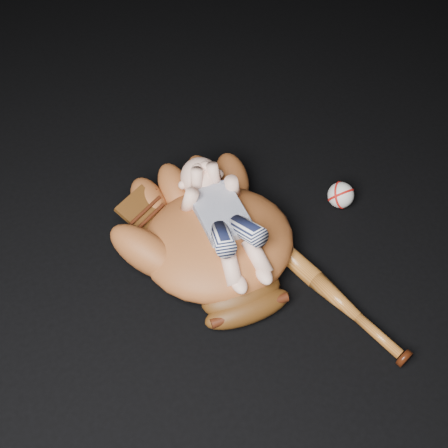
{
  "coord_description": "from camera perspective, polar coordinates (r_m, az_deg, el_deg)",
  "views": [
    {
      "loc": [
        -0.29,
        -0.7,
        1.19
      ],
      "look_at": [
        0.07,
        0.12,
        0.09
      ],
      "focal_mm": 45.0,
      "sensor_mm": 36.0,
      "label": 1
    }
  ],
  "objects": [
    {
      "name": "baseball",
      "position": [
        1.59,
        11.78,
        2.89
      ],
      "size": [
        0.1,
        0.1,
        0.07
      ],
      "primitive_type": "sphere",
      "rotation": [
        0.0,
        0.0,
        0.38
      ],
      "color": "silver",
      "rests_on": "ground"
    },
    {
      "name": "baseball_bat",
      "position": [
        1.41,
        10.17,
        -6.35
      ],
      "size": [
        0.19,
        0.51,
        0.05
      ],
      "primitive_type": null,
      "rotation": [
        0.0,
        0.0,
        0.29
      ],
      "color": "#91501C",
      "rests_on": "ground"
    },
    {
      "name": "newborn_baby",
      "position": [
        1.36,
        0.15,
        0.4
      ],
      "size": [
        0.19,
        0.4,
        0.16
      ],
      "primitive_type": null,
      "rotation": [
        0.0,
        0.0,
        -0.01
      ],
      "color": "#EFB39A",
      "rests_on": "baseball_glove"
    },
    {
      "name": "baseball_glove",
      "position": [
        1.4,
        -0.64,
        -1.32
      ],
      "size": [
        0.49,
        0.56,
        0.17
      ],
      "primitive_type": null,
      "rotation": [
        0.0,
        0.0,
        -0.02
      ],
      "color": "brown",
      "rests_on": "ground"
    }
  ]
}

